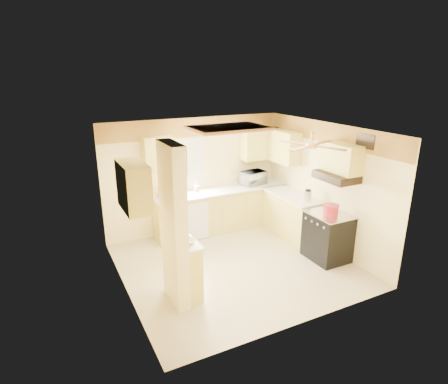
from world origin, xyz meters
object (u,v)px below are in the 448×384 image
microwave (253,178)px  stove (328,236)px  kettle (308,195)px  bowl (188,241)px  dutch_oven (331,210)px

microwave → stove: bearing=90.2°
kettle → microwave: bearing=104.6°
stove → microwave: size_ratio=1.66×
bowl → microwave: bearing=41.5°
stove → dutch_oven: size_ratio=3.18×
dutch_oven → kettle: 0.75m
microwave → bowl: microwave is taller
stove → kettle: 0.92m
microwave → kettle: (0.38, -1.47, -0.04)m
bowl → kettle: (2.87, 0.73, 0.08)m
stove → bowl: bearing=-179.6°
stove → bowl: size_ratio=3.89×
stove → bowl: bowl is taller
stove → dutch_oven: (-0.01, -0.04, 0.55)m
stove → microwave: bearing=98.7°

